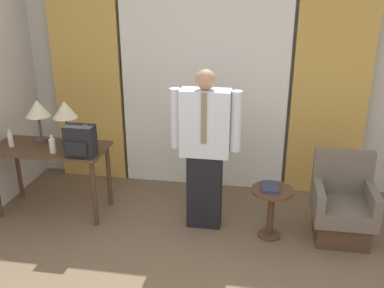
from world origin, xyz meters
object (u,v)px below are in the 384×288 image
(bottle_by_lamp, at_px, (10,140))
(armchair, at_px, (342,208))
(desk, at_px, (51,157))
(bottle_near_edge, at_px, (52,145))
(backpack, at_px, (80,141))
(table_lamp_left, at_px, (38,110))
(table_lamp_right, at_px, (65,112))
(person, at_px, (205,146))
(side_table, at_px, (271,205))
(book, at_px, (271,187))

(bottle_by_lamp, bearing_deg, armchair, 0.55)
(desk, xyz_separation_m, bottle_by_lamp, (-0.41, -0.06, 0.20))
(bottle_near_edge, distance_m, bottle_by_lamp, 0.53)
(bottle_near_edge, height_order, backpack, backpack)
(table_lamp_left, xyz_separation_m, backpack, (0.60, -0.31, -0.20))
(table_lamp_right, height_order, person, person)
(desk, distance_m, bottle_near_edge, 0.27)
(table_lamp_left, bearing_deg, armchair, -2.78)
(bottle_by_lamp, xyz_separation_m, backpack, (0.85, -0.12, 0.08))
(bottle_near_edge, bearing_deg, side_table, 0.27)
(person, bearing_deg, table_lamp_left, 175.14)
(table_lamp_left, relative_size, bottle_by_lamp, 2.47)
(bottle_by_lamp, xyz_separation_m, book, (2.77, -0.07, -0.31))
(desk, distance_m, bottle_by_lamp, 0.46)
(table_lamp_left, distance_m, table_lamp_right, 0.31)
(desk, xyz_separation_m, person, (1.69, -0.02, 0.24))
(desk, height_order, book, desk)
(table_lamp_left, relative_size, table_lamp_right, 1.00)
(bottle_by_lamp, bearing_deg, book, -1.36)
(table_lamp_left, distance_m, backpack, 0.70)
(side_table, bearing_deg, bottle_by_lamp, 178.32)
(table_lamp_left, xyz_separation_m, bottle_by_lamp, (-0.25, -0.19, -0.28))
(bottle_near_edge, xyz_separation_m, person, (1.57, 0.13, 0.04))
(desk, relative_size, person, 0.74)
(backpack, height_order, person, person)
(person, distance_m, book, 0.76)
(bottle_by_lamp, height_order, side_table, bottle_by_lamp)
(table_lamp_left, distance_m, armchair, 3.34)
(table_lamp_left, relative_size, book, 2.04)
(desk, bearing_deg, table_lamp_left, 139.35)
(table_lamp_left, xyz_separation_m, book, (2.51, -0.26, -0.59))
(armchair, distance_m, book, 0.76)
(armchair, height_order, side_table, armchair)
(person, xyz_separation_m, armchair, (1.39, 0.00, -0.58))
(book, bearing_deg, backpack, -178.36)
(armchair, relative_size, side_table, 1.63)
(backpack, bearing_deg, armchair, 3.33)
(armchair, bearing_deg, side_table, -170.67)
(table_lamp_left, bearing_deg, side_table, -6.13)
(table_lamp_right, relative_size, side_table, 0.90)
(desk, height_order, bottle_by_lamp, bottle_by_lamp)
(table_lamp_right, relative_size, person, 0.29)
(bottle_near_edge, height_order, person, person)
(person, xyz_separation_m, side_table, (0.69, -0.11, -0.54))
(desk, distance_m, armchair, 3.09)
(bottle_by_lamp, bearing_deg, person, 0.90)
(bottle_by_lamp, distance_m, person, 2.10)
(bottle_near_edge, bearing_deg, table_lamp_left, 134.10)
(book, bearing_deg, person, 171.62)
(side_table, bearing_deg, armchair, 9.33)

